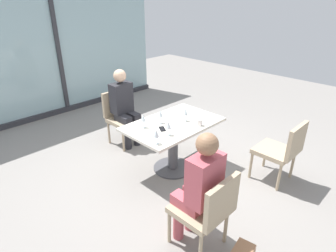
% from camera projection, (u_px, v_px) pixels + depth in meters
% --- Properties ---
extents(ground_plane, '(12.00, 12.00, 0.00)m').
position_uv_depth(ground_plane, '(173.00, 168.00, 4.12)').
color(ground_plane, gray).
extents(window_wall_backdrop, '(4.59, 0.10, 2.70)m').
position_uv_depth(window_wall_backdrop, '(58.00, 54.00, 5.64)').
color(window_wall_backdrop, '#97B7BC').
rests_on(window_wall_backdrop, ground_plane).
extents(dining_table_main, '(1.30, 0.82, 0.73)m').
position_uv_depth(dining_table_main, '(173.00, 135.00, 3.89)').
color(dining_table_main, silver).
rests_on(dining_table_main, ground_plane).
extents(chair_front_left, '(0.46, 0.50, 0.87)m').
position_uv_depth(chair_front_left, '(207.00, 208.00, 2.64)').
color(chair_front_left, tan).
rests_on(chair_front_left, ground_plane).
extents(chair_near_window, '(0.46, 0.51, 0.87)m').
position_uv_depth(chair_near_window, '(121.00, 114.00, 4.68)').
color(chair_near_window, tan).
rests_on(chair_near_window, ground_plane).
extents(chair_front_right, '(0.46, 0.50, 0.87)m').
position_uv_depth(chair_front_right, '(282.00, 149.00, 3.65)').
color(chair_front_right, tan).
rests_on(chair_front_right, ground_plane).
extents(person_front_left, '(0.34, 0.39, 1.26)m').
position_uv_depth(person_front_left, '(199.00, 185.00, 2.62)').
color(person_front_left, '#B24C56').
rests_on(person_front_left, ground_plane).
extents(person_near_window, '(0.34, 0.39, 1.26)m').
position_uv_depth(person_near_window, '(124.00, 105.00, 4.52)').
color(person_near_window, '#28282D').
rests_on(person_near_window, ground_plane).
extents(wine_glass_0, '(0.07, 0.07, 0.18)m').
position_uv_depth(wine_glass_0, '(185.00, 112.00, 3.82)').
color(wine_glass_0, silver).
rests_on(wine_glass_0, dining_table_main).
extents(wine_glass_1, '(0.07, 0.07, 0.18)m').
position_uv_depth(wine_glass_1, '(160.00, 114.00, 3.75)').
color(wine_glass_1, silver).
rests_on(wine_glass_1, dining_table_main).
extents(wine_glass_2, '(0.07, 0.07, 0.18)m').
position_uv_depth(wine_glass_2, '(156.00, 133.00, 3.23)').
color(wine_glass_2, silver).
rests_on(wine_glass_2, dining_table_main).
extents(wine_glass_3, '(0.07, 0.07, 0.18)m').
position_uv_depth(wine_glass_3, '(168.00, 125.00, 3.43)').
color(wine_glass_3, silver).
rests_on(wine_glass_3, dining_table_main).
extents(wine_glass_4, '(0.07, 0.07, 0.18)m').
position_uv_depth(wine_glass_4, '(143.00, 118.00, 3.63)').
color(wine_glass_4, silver).
rests_on(wine_glass_4, dining_table_main).
extents(coffee_cup, '(0.08, 0.08, 0.09)m').
position_uv_depth(coffee_cup, '(199.00, 122.00, 3.72)').
color(coffee_cup, white).
rests_on(coffee_cup, dining_table_main).
extents(cell_phone_on_table, '(0.13, 0.16, 0.01)m').
position_uv_depth(cell_phone_on_table, '(162.00, 129.00, 3.63)').
color(cell_phone_on_table, black).
rests_on(cell_phone_on_table, dining_table_main).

